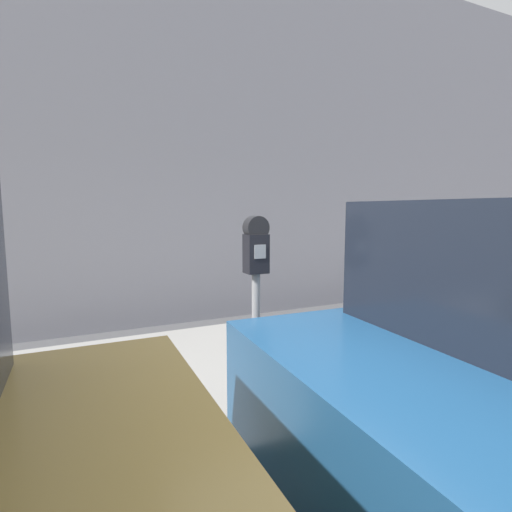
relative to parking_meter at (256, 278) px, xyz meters
The scene contains 4 objects.
ground_plane 1.77m from the parking_meter, 66.36° to the right, with size 60.00×60.00×0.00m, color #515154.
sidewalk 1.63m from the parking_meter, 63.79° to the left, with size 24.00×2.80×0.15m.
building_facade 3.82m from the parking_meter, 81.41° to the left, with size 24.00×0.30×5.88m.
parking_meter is the anchor object (origin of this frame).
Camera 1 is at (-1.78, -1.52, 1.75)m, focal length 28.00 mm.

